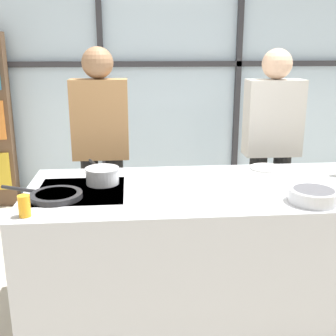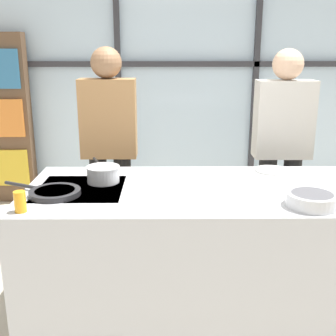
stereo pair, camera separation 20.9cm
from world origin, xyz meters
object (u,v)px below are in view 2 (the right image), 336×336
at_px(white_plate, 272,170).
at_px(mixing_bowl, 312,199).
at_px(spectator_center_left, 282,143).
at_px(saucepan, 103,173).
at_px(juice_glass_near, 20,202).
at_px(spectator_far_left, 109,142).
at_px(frying_pan, 54,192).

distance_m(white_plate, mixing_bowl, 0.68).
relative_size(spectator_center_left, mixing_bowl, 6.22).
bearing_deg(saucepan, spectator_center_left, 28.65).
distance_m(saucepan, mixing_bowl, 1.28).
relative_size(white_plate, juice_glass_near, 2.03).
bearing_deg(juice_glass_near, saucepan, 54.55).
distance_m(spectator_far_left, frying_pan, 1.01).
height_order(frying_pan, saucepan, saucepan).
relative_size(saucepan, mixing_bowl, 1.39).
bearing_deg(frying_pan, juice_glass_near, -112.17).
relative_size(saucepan, juice_glass_near, 3.35).
distance_m(white_plate, juice_glass_near, 1.68).
bearing_deg(juice_glass_near, spectator_far_left, 75.94).
bearing_deg(spectator_far_left, spectator_center_left, -180.00).
height_order(spectator_center_left, juice_glass_near, spectator_center_left).
distance_m(saucepan, juice_glass_near, 0.63).
xyz_separation_m(saucepan, mixing_bowl, (1.20, -0.45, -0.02)).
height_order(saucepan, juice_glass_near, juice_glass_near).
bearing_deg(frying_pan, spectator_far_left, 78.22).
bearing_deg(mixing_bowl, spectator_far_left, 136.52).
distance_m(saucepan, white_plate, 1.17).
xyz_separation_m(mixing_bowl, juice_glass_near, (-1.56, -0.07, 0.02)).
bearing_deg(mixing_bowl, spectator_center_left, 82.60).
bearing_deg(spectator_center_left, spectator_far_left, 0.00).
bearing_deg(saucepan, juice_glass_near, -125.45).
distance_m(spectator_center_left, white_plate, 0.55).
distance_m(spectator_far_left, spectator_center_left, 1.40).
xyz_separation_m(spectator_center_left, mixing_bowl, (-0.15, -1.18, -0.05)).
height_order(spectator_far_left, frying_pan, spectator_far_left).
xyz_separation_m(frying_pan, mixing_bowl, (1.45, -0.20, 0.02)).
relative_size(spectator_center_left, saucepan, 4.49).
distance_m(spectator_far_left, mixing_bowl, 1.72).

